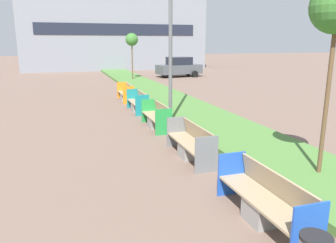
{
  "coord_description": "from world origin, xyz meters",
  "views": [
    {
      "loc": [
        -2.37,
        2.1,
        3.19
      ],
      "look_at": [
        0.9,
        12.29,
        0.6
      ],
      "focal_mm": 35.0,
      "sensor_mm": 36.0,
      "label": 1
    }
  ],
  "objects": [
    {
      "name": "bench_grey_frame",
      "position": [
        0.94,
        10.29,
        0.37
      ],
      "size": [
        0.65,
        2.3,
        0.94
      ],
      "color": "gray",
      "rests_on": "ground"
    },
    {
      "name": "building_backdrop",
      "position": [
        4.0,
        43.82,
        4.21
      ],
      "size": [
        21.31,
        7.65,
        8.41
      ],
      "color": "gray",
      "rests_on": "ground"
    },
    {
      "name": "sapling_tree_far",
      "position": [
        3.29,
        29.57,
        3.37
      ],
      "size": [
        1.04,
        1.04,
        3.94
      ],
      "color": "brown",
      "rests_on": "ground"
    },
    {
      "name": "planter_grass_strip",
      "position": [
        3.2,
        12.0,
        0.09
      ],
      "size": [
        2.8,
        120.0,
        0.18
      ],
      "color": "#4C7A38",
      "rests_on": "ground"
    },
    {
      "name": "bench_green_frame",
      "position": [
        0.94,
        13.82,
        0.37
      ],
      "size": [
        0.65,
        2.12,
        0.94
      ],
      "color": "gray",
      "rests_on": "ground"
    },
    {
      "name": "bench_teal_frame",
      "position": [
        0.94,
        17.03,
        0.37
      ],
      "size": [
        0.65,
        2.03,
        0.94
      ],
      "color": "gray",
      "rests_on": "ground"
    },
    {
      "name": "bench_blue_frame",
      "position": [
        0.94,
        6.71,
        0.38
      ],
      "size": [
        0.65,
        2.39,
        0.94
      ],
      "color": "gray",
      "rests_on": "ground"
    },
    {
      "name": "parked_car_distant",
      "position": [
        8.2,
        31.58,
        0.91
      ],
      "size": [
        4.42,
        2.37,
        1.86
      ],
      "rotation": [
        0.0,
        0.0,
        0.15
      ],
      "color": "#474C51",
      "rests_on": "ground"
    },
    {
      "name": "bench_orange_frame",
      "position": [
        0.94,
        20.08,
        0.36
      ],
      "size": [
        0.65,
        1.96,
        0.94
      ],
      "color": "gray",
      "rests_on": "ground"
    }
  ]
}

